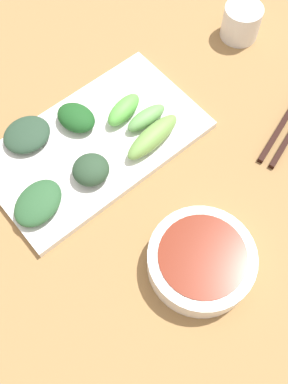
{
  "coord_description": "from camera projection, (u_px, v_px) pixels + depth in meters",
  "views": [
    {
      "loc": [
        -0.23,
        0.17,
        0.58
      ],
      "look_at": [
        -0.03,
        0.0,
        0.05
      ],
      "focal_mm": 41.79,
      "sensor_mm": 36.0,
      "label": 1
    }
  ],
  "objects": [
    {
      "name": "broccoli_leafy_3",
      "position": [
        91.0,
        170.0,
        0.61
      ],
      "size": [
        0.06,
        0.06,
        0.03
      ],
      "primitive_type": "ellipsoid",
      "rotation": [
        0.0,
        0.0,
        -0.11
      ],
      "color": "#2A452E",
      "rests_on": "serving_plate"
    },
    {
      "name": "broccoli_stalk_2",
      "position": [
        124.0,
        110.0,
        0.66
      ],
      "size": [
        0.04,
        0.07,
        0.03
      ],
      "primitive_type": "ellipsoid",
      "rotation": [
        0.0,
        0.0,
        0.23
      ],
      "color": "#5CB647",
      "rests_on": "serving_plate"
    },
    {
      "name": "broccoli_leafy_0",
      "position": [
        38.0,
        203.0,
        0.6
      ],
      "size": [
        0.08,
        0.09,
        0.02
      ],
      "primitive_type": "ellipsoid",
      "rotation": [
        0.0,
        0.0,
        0.32
      ],
      "color": "#2D5C33",
      "rests_on": "serving_plate"
    },
    {
      "name": "serving_plate",
      "position": [
        95.0,
        143.0,
        0.66
      ],
      "size": [
        0.18,
        0.32,
        0.01
      ],
      "primitive_type": "cube",
      "color": "white",
      "rests_on": "tabletop"
    },
    {
      "name": "tabletop",
      "position": [
        132.0,
        188.0,
        0.64
      ],
      "size": [
        2.1,
        2.1,
        0.02
      ],
      "primitive_type": "cube",
      "color": "olive",
      "rests_on": "ground"
    },
    {
      "name": "broccoli_leafy_1",
      "position": [
        75.0,
        118.0,
        0.65
      ],
      "size": [
        0.07,
        0.06,
        0.03
      ],
      "primitive_type": "ellipsoid",
      "rotation": [
        0.0,
        0.0,
        0.25
      ],
      "color": "#1C5120",
      "rests_on": "serving_plate"
    },
    {
      "name": "broccoli_stalk_4",
      "position": [
        146.0,
        118.0,
        0.66
      ],
      "size": [
        0.03,
        0.07,
        0.02
      ],
      "primitive_type": "ellipsoid",
      "rotation": [
        0.0,
        0.0,
        -0.02
      ],
      "color": "#66A456",
      "rests_on": "serving_plate"
    },
    {
      "name": "broccoli_stalk_5",
      "position": [
        153.0,
        137.0,
        0.64
      ],
      "size": [
        0.04,
        0.1,
        0.03
      ],
      "primitive_type": "ellipsoid",
      "rotation": [
        0.0,
        0.0,
        0.12
      ],
      "color": "#72A54C",
      "rests_on": "serving_plate"
    },
    {
      "name": "sauce_bowl",
      "position": [
        201.0,
        260.0,
        0.56
      ],
      "size": [
        0.14,
        0.14,
        0.04
      ],
      "color": "white",
      "rests_on": "tabletop"
    },
    {
      "name": "broccoli_leafy_6",
      "position": [
        27.0,
        135.0,
        0.65
      ],
      "size": [
        0.06,
        0.07,
        0.02
      ],
      "primitive_type": "ellipsoid",
      "rotation": [
        0.0,
        0.0,
        -0.01
      ],
      "color": "#294430",
      "rests_on": "serving_plate"
    },
    {
      "name": "tea_cup",
      "position": [
        241.0,
        22.0,
        0.74
      ],
      "size": [
        0.06,
        0.06,
        0.06
      ],
      "primitive_type": "cylinder",
      "color": "white",
      "rests_on": "tabletop"
    }
  ]
}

